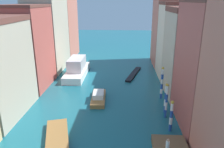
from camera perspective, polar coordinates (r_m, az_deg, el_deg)
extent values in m
plane|color=#196070|center=(41.29, -1.47, -2.35)|extent=(154.00, 154.00, 0.00)
cube|color=#B25147|center=(40.70, -20.83, 6.09)|extent=(6.32, 9.32, 13.57)
cube|color=brown|center=(39.95, -22.01, 15.92)|extent=(6.45, 9.51, 0.43)
cube|color=#BCB299|center=(50.38, -16.18, 10.76)|extent=(6.32, 11.24, 17.08)
cube|color=#C6705B|center=(61.04, -12.80, 13.18)|extent=(6.32, 11.00, 19.06)
cube|color=#B25147|center=(28.08, 24.02, 1.44)|extent=(6.32, 9.81, 14.41)
cube|color=brown|center=(27.08, 26.12, 16.60)|extent=(6.45, 10.00, 0.41)
cube|color=#BCB299|center=(37.24, 18.81, 4.77)|extent=(6.32, 9.02, 12.95)
cube|color=brown|center=(36.36, 19.96, 15.33)|extent=(6.45, 9.20, 0.78)
cube|color=beige|center=(45.38, 16.08, 7.91)|extent=(6.32, 8.01, 13.83)
cube|color=brown|center=(44.72, 16.93, 17.01)|extent=(6.45, 8.17, 0.58)
cube|color=#C6705B|center=(54.12, 14.15, 11.54)|extent=(6.32, 9.73, 17.31)
cylinder|color=white|center=(22.92, 14.02, -17.66)|extent=(0.36, 0.36, 1.22)
sphere|color=tan|center=(22.50, 14.17, -16.13)|extent=(0.26, 0.26, 0.26)
cylinder|color=#1E479E|center=(27.70, 14.70, -13.09)|extent=(0.35, 0.35, 0.89)
cylinder|color=white|center=(27.25, 14.85, -11.50)|extent=(0.35, 0.35, 0.89)
cylinder|color=#1E479E|center=(26.83, 15.01, -9.86)|extent=(0.35, 0.35, 0.89)
cylinder|color=white|center=(26.43, 15.16, -8.16)|extent=(0.35, 0.35, 0.89)
sphere|color=gold|center=(26.18, 15.27, -7.02)|extent=(0.39, 0.39, 0.39)
cylinder|color=#1E479E|center=(30.31, 13.54, -9.84)|extent=(0.28, 0.28, 1.10)
cylinder|color=white|center=(29.81, 13.70, -7.97)|extent=(0.28, 0.28, 1.10)
cylinder|color=#1E479E|center=(29.35, 13.86, -6.04)|extent=(0.28, 0.28, 1.10)
cylinder|color=white|center=(28.92, 14.03, -4.05)|extent=(0.28, 0.28, 1.10)
sphere|color=gold|center=(28.68, 14.13, -2.83)|extent=(0.31, 0.31, 0.31)
cylinder|color=#1E479E|center=(31.61, 13.39, -8.72)|extent=(0.34, 0.34, 0.98)
cylinder|color=white|center=(31.18, 13.52, -7.12)|extent=(0.34, 0.34, 0.98)
cylinder|color=#1E479E|center=(30.78, 13.65, -5.48)|extent=(0.34, 0.34, 0.98)
cylinder|color=white|center=(30.41, 13.79, -3.79)|extent=(0.34, 0.34, 0.98)
sphere|color=gold|center=(30.18, 13.88, -2.70)|extent=(0.37, 0.37, 0.37)
cylinder|color=#1E479E|center=(35.84, 12.44, -5.46)|extent=(0.36, 0.36, 0.79)
cylinder|color=white|center=(35.53, 12.53, -4.28)|extent=(0.36, 0.36, 0.79)
cylinder|color=#1E479E|center=(35.24, 12.62, -3.09)|extent=(0.36, 0.36, 0.79)
cylinder|color=white|center=(34.96, 12.71, -1.88)|extent=(0.36, 0.36, 0.79)
cylinder|color=#1E479E|center=(34.70, 12.80, -0.65)|extent=(0.36, 0.36, 0.79)
cylinder|color=white|center=(34.45, 12.89, 0.60)|extent=(0.36, 0.36, 0.79)
sphere|color=gold|center=(34.30, 12.95, 1.45)|extent=(0.39, 0.39, 0.39)
cube|color=white|center=(45.72, -8.92, 0.40)|extent=(3.64, 11.46, 1.33)
cube|color=silver|center=(45.19, -9.04, 2.64)|extent=(2.83, 6.11, 2.39)
cube|color=black|center=(46.01, 5.57, 0.02)|extent=(3.55, 9.49, 0.36)
cube|color=olive|center=(34.36, -3.49, -6.27)|extent=(2.33, 5.99, 0.60)
cube|color=silver|center=(34.09, -3.51, -5.24)|extent=(1.73, 2.79, 0.75)
cube|color=olive|center=(25.60, -13.86, -16.19)|extent=(4.45, 8.19, 0.66)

